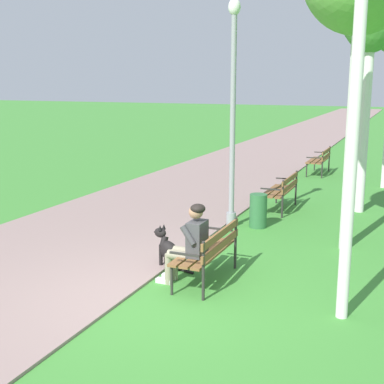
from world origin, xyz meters
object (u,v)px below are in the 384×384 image
park_bench_near (209,249)px  dog_black (171,253)px  park_bench_far (320,159)px  litter_bin (258,211)px  park_bench_mid (282,189)px  lamp_post_near (233,113)px  person_seated_on_near_bench (190,241)px

park_bench_near → dog_black: (-0.76, 0.27, -0.25)m
park_bench_far → dog_black: 9.86m
litter_bin → park_bench_mid: bearing=86.4°
litter_bin → park_bench_far: bearing=89.3°
park_bench_near → dog_black: park_bench_near is taller
dog_black → lamp_post_near: bearing=88.7°
park_bench_mid → park_bench_far: size_ratio=1.00×
dog_black → lamp_post_near: (0.06, 2.77, 2.08)m
park_bench_near → lamp_post_near: 3.62m
park_bench_mid → lamp_post_near: size_ratio=0.33×
person_seated_on_near_bench → dog_black: size_ratio=1.53×
park_bench_near → lamp_post_near: (-0.70, 3.05, 1.83)m
person_seated_on_near_bench → litter_bin: 3.46m
park_bench_far → lamp_post_near: (-0.62, -7.07, 1.83)m
dog_black → park_bench_near: bearing=-19.8°
person_seated_on_near_bench → lamp_post_near: 3.71m
park_bench_near → dog_black: bearing=160.2°
park_bench_mid → park_bench_far: same height
park_bench_far → person_seated_on_near_bench: bearing=-90.7°
dog_black → park_bench_mid: bearing=81.3°
dog_black → lamp_post_near: 3.47m
person_seated_on_near_bench → lamp_post_near: (-0.49, 3.29, 1.66)m
person_seated_on_near_bench → park_bench_far: bearing=89.3°
park_bench_far → lamp_post_near: lamp_post_near is taller
park_bench_mid → dog_black: bearing=-98.7°
park_bench_far → litter_bin: park_bench_far is taller
park_bench_mid → dog_black: 4.61m
park_bench_near → park_bench_far: (-0.08, 10.11, 0.00)m
person_seated_on_near_bench → litter_bin: (0.04, 3.44, -0.33)m
park_bench_near → dog_black: 0.85m
person_seated_on_near_bench → lamp_post_near: size_ratio=0.28×
lamp_post_near → litter_bin: bearing=16.3°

